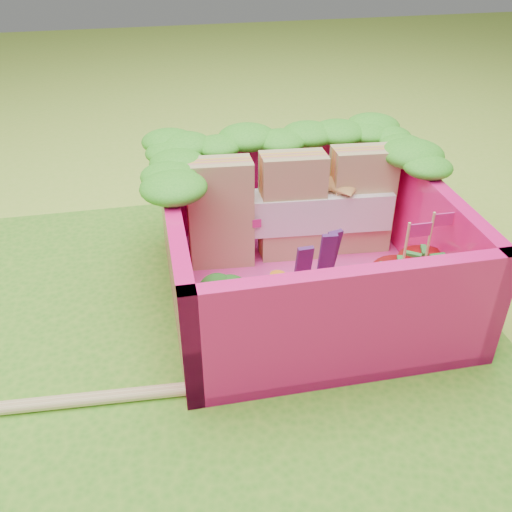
{
  "coord_description": "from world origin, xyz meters",
  "views": [
    {
      "loc": [
        -0.2,
        -2.0,
        1.74
      ],
      "look_at": [
        0.25,
        0.2,
        0.28
      ],
      "focal_mm": 40.0,
      "sensor_mm": 36.0,
      "label": 1
    }
  ],
  "objects_px": {
    "sandwich_stack": "(293,207)",
    "strawberry_left": "(398,294)",
    "strawberry_right": "(421,280)",
    "bento_box": "(307,246)",
    "broccoli": "(219,306)"
  },
  "relations": [
    {
      "from": "sandwich_stack",
      "to": "strawberry_left",
      "type": "xyz_separation_m",
      "value": [
        0.32,
        -0.63,
        -0.14
      ]
    },
    {
      "from": "strawberry_left",
      "to": "strawberry_right",
      "type": "relative_size",
      "value": 1.03
    },
    {
      "from": "sandwich_stack",
      "to": "bento_box",
      "type": "bearing_deg",
      "value": -91.22
    },
    {
      "from": "bento_box",
      "to": "broccoli",
      "type": "distance_m",
      "value": 0.57
    },
    {
      "from": "broccoli",
      "to": "bento_box",
      "type": "bearing_deg",
      "value": 34.66
    },
    {
      "from": "bento_box",
      "to": "strawberry_right",
      "type": "xyz_separation_m",
      "value": [
        0.49,
        -0.25,
        -0.09
      ]
    },
    {
      "from": "sandwich_stack",
      "to": "strawberry_left",
      "type": "bearing_deg",
      "value": -62.69
    },
    {
      "from": "strawberry_left",
      "to": "strawberry_right",
      "type": "distance_m",
      "value": 0.18
    },
    {
      "from": "bento_box",
      "to": "sandwich_stack",
      "type": "bearing_deg",
      "value": 88.78
    },
    {
      "from": "bento_box",
      "to": "broccoli",
      "type": "relative_size",
      "value": 4.27
    },
    {
      "from": "broccoli",
      "to": "strawberry_left",
      "type": "xyz_separation_m",
      "value": [
        0.8,
        -0.01,
        -0.05
      ]
    },
    {
      "from": "sandwich_stack",
      "to": "strawberry_left",
      "type": "height_order",
      "value": "sandwich_stack"
    },
    {
      "from": "broccoli",
      "to": "strawberry_right",
      "type": "distance_m",
      "value": 0.96
    },
    {
      "from": "strawberry_left",
      "to": "strawberry_right",
      "type": "xyz_separation_m",
      "value": [
        0.16,
        0.09,
        -0.01
      ]
    },
    {
      "from": "bento_box",
      "to": "strawberry_left",
      "type": "bearing_deg",
      "value": -45.54
    }
  ]
}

